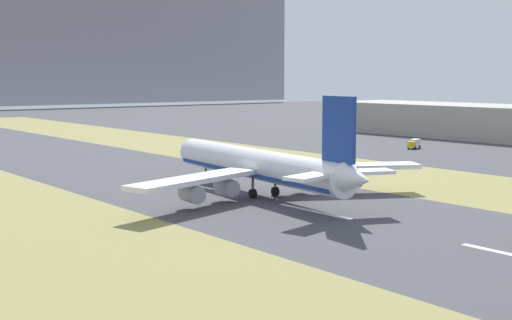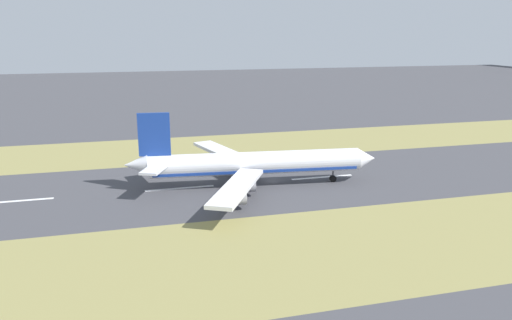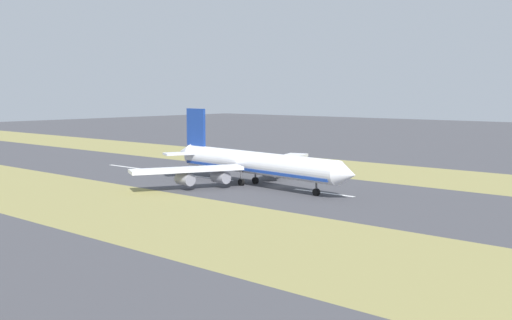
% 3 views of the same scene
% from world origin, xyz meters
% --- Properties ---
extents(ground_plane, '(800.00, 800.00, 0.00)m').
position_xyz_m(ground_plane, '(0.00, 0.00, 0.00)').
color(ground_plane, '#424247').
extents(grass_median_west, '(40.00, 600.00, 0.01)m').
position_xyz_m(grass_median_west, '(-45.00, 0.00, 0.00)').
color(grass_median_west, olive).
rests_on(grass_median_west, ground).
extents(grass_median_east, '(40.00, 600.00, 0.01)m').
position_xyz_m(grass_median_east, '(45.00, 0.00, 0.00)').
color(grass_median_east, olive).
rests_on(grass_median_east, ground).
extents(centreline_dash_near, '(1.20, 18.00, 0.01)m').
position_xyz_m(centreline_dash_near, '(0.00, -65.09, 0.01)').
color(centreline_dash_near, silver).
rests_on(centreline_dash_near, ground).
extents(centreline_dash_mid, '(1.20, 18.00, 0.01)m').
position_xyz_m(centreline_dash_mid, '(0.00, -25.09, 0.01)').
color(centreline_dash_mid, silver).
rests_on(centreline_dash_mid, ground).
extents(centreline_dash_far, '(1.20, 18.00, 0.01)m').
position_xyz_m(centreline_dash_far, '(0.00, 14.91, 0.01)').
color(centreline_dash_far, silver).
rests_on(centreline_dash_far, ground).
extents(airplane_main_jet, '(63.80, 67.21, 20.20)m').
position_xyz_m(airplane_main_jet, '(2.46, -6.99, 6.02)').
color(airplane_main_jet, white).
rests_on(airplane_main_jet, ground).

